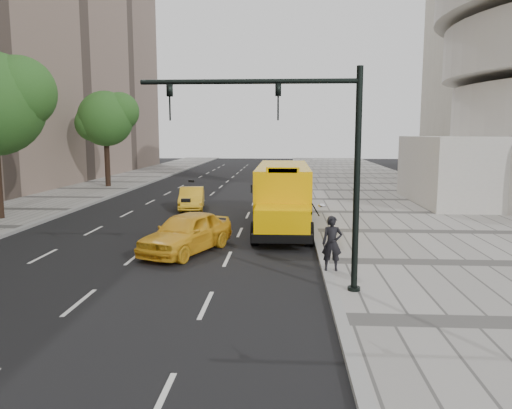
# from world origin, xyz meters

# --- Properties ---
(ground) EXTENTS (140.00, 140.00, 0.00)m
(ground) POSITION_xyz_m (0.00, 0.00, 0.00)
(ground) COLOR black
(ground) RESTS_ON ground
(sidewalk_museum) EXTENTS (12.00, 140.00, 0.15)m
(sidewalk_museum) POSITION_xyz_m (12.00, 0.00, 0.07)
(sidewalk_museum) COLOR gray
(sidewalk_museum) RESTS_ON ground
(curb_museum) EXTENTS (0.30, 140.00, 0.15)m
(curb_museum) POSITION_xyz_m (6.00, 0.00, 0.07)
(curb_museum) COLOR gray
(curb_museum) RESTS_ON ground
(curb_far) EXTENTS (0.30, 140.00, 0.15)m
(curb_far) POSITION_xyz_m (-8.00, 0.00, 0.07)
(curb_far) COLOR gray
(curb_far) RESTS_ON ground
(tree_c) EXTENTS (5.17, 4.60, 8.13)m
(tree_c) POSITION_xyz_m (-10.41, 18.68, 5.87)
(tree_c) COLOR black
(tree_c) RESTS_ON ground
(school_bus) EXTENTS (2.96, 11.56, 3.19)m
(school_bus) POSITION_xyz_m (4.50, 2.23, 1.76)
(school_bus) COLOR #FFB900
(school_bus) RESTS_ON ground
(taxi_near) EXTENTS (3.48, 5.01, 1.58)m
(taxi_near) POSITION_xyz_m (0.80, -4.07, 0.79)
(taxi_near) COLOR yellow
(taxi_near) RESTS_ON ground
(taxi_far) EXTENTS (1.95, 4.20, 1.33)m
(taxi_far) POSITION_xyz_m (-1.10, 7.10, 0.67)
(taxi_far) COLOR yellow
(taxi_far) RESTS_ON ground
(pedestrian) EXTENTS (0.67, 0.45, 1.80)m
(pedestrian) POSITION_xyz_m (6.15, -6.85, 1.05)
(pedestrian) COLOR black
(pedestrian) RESTS_ON sidewalk_museum
(traffic_signal) EXTENTS (6.18, 0.36, 6.40)m
(traffic_signal) POSITION_xyz_m (5.19, -8.93, 4.09)
(traffic_signal) COLOR black
(traffic_signal) RESTS_ON ground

